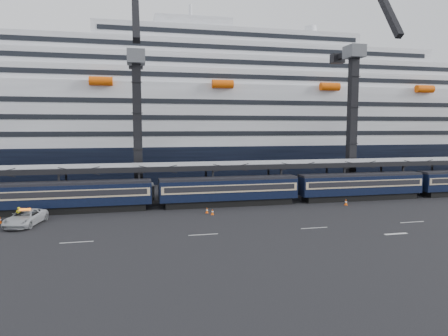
# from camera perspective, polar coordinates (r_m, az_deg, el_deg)

# --- Properties ---
(ground) EXTENTS (260.00, 260.00, 0.00)m
(ground) POSITION_cam_1_polar(r_m,az_deg,el_deg) (48.42, 12.86, -7.08)
(ground) COLOR black
(ground) RESTS_ON ground
(lane_markings) EXTENTS (111.00, 4.27, 0.02)m
(lane_markings) POSITION_cam_1_polar(r_m,az_deg,el_deg) (48.26, 24.45, -7.49)
(lane_markings) COLOR beige
(lane_markings) RESTS_ON ground
(train) EXTENTS (133.05, 3.00, 4.05)m
(train) POSITION_cam_1_polar(r_m,az_deg,el_deg) (55.52, 4.09, -2.98)
(train) COLOR black
(train) RESTS_ON ground
(canopy) EXTENTS (130.00, 6.25, 5.53)m
(canopy) POSITION_cam_1_polar(r_m,az_deg,el_deg) (60.37, 7.24, 0.62)
(canopy) COLOR gray
(canopy) RESTS_ON ground
(cruise_ship) EXTENTS (214.09, 28.84, 34.00)m
(cruise_ship) POSITION_cam_1_polar(r_m,az_deg,el_deg) (90.62, -0.32, 6.89)
(cruise_ship) COLOR black
(cruise_ship) RESTS_ON ground
(crane_dark_near) EXTENTS (4.50, 17.75, 35.08)m
(crane_dark_near) POSITION_cam_1_polar(r_m,az_deg,el_deg) (61.10, -12.29, 6.86)
(crane_dark_near) COLOR #44464B
(crane_dark_near) RESTS_ON ground
(crane_dark_mid) EXTENTS (4.50, 18.24, 39.64)m
(crane_dark_mid) POSITION_cam_1_polar(r_m,az_deg,el_deg) (69.87, 18.05, 7.74)
(crane_dark_mid) COLOR #44464B
(crane_dark_mid) RESTS_ON ground
(pickup_truck) EXTENTS (4.01, 6.57, 1.70)m
(pickup_truck) POSITION_cam_1_polar(r_m,az_deg,el_deg) (49.06, -26.51, -6.37)
(pickup_truck) COLOR #ABAEB2
(pickup_truck) RESTS_ON ground
(worker) EXTENTS (0.63, 0.41, 1.72)m
(worker) POSITION_cam_1_polar(r_m,az_deg,el_deg) (51.17, -27.25, -5.91)
(worker) COLOR yellow
(worker) RESTS_ON ground
(traffic_cone_b) EXTENTS (0.39, 0.39, 0.79)m
(traffic_cone_b) POSITION_cam_1_polar(r_m,az_deg,el_deg) (51.42, -29.36, -6.49)
(traffic_cone_b) COLOR #F65807
(traffic_cone_b) RESTS_ON ground
(traffic_cone_c) EXTENTS (0.36, 0.36, 0.72)m
(traffic_cone_c) POSITION_cam_1_polar(r_m,az_deg,el_deg) (50.21, -2.46, -6.06)
(traffic_cone_c) COLOR #F65807
(traffic_cone_c) RESTS_ON ground
(traffic_cone_d) EXTENTS (0.36, 0.36, 0.73)m
(traffic_cone_d) POSITION_cam_1_polar(r_m,az_deg,el_deg) (49.26, -1.67, -6.28)
(traffic_cone_d) COLOR #F65807
(traffic_cone_d) RESTS_ON ground
(traffic_cone_e) EXTENTS (0.42, 0.42, 0.84)m
(traffic_cone_e) POSITION_cam_1_polar(r_m,az_deg,el_deg) (57.73, 17.02, -4.68)
(traffic_cone_e) COLOR #F65807
(traffic_cone_e) RESTS_ON ground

